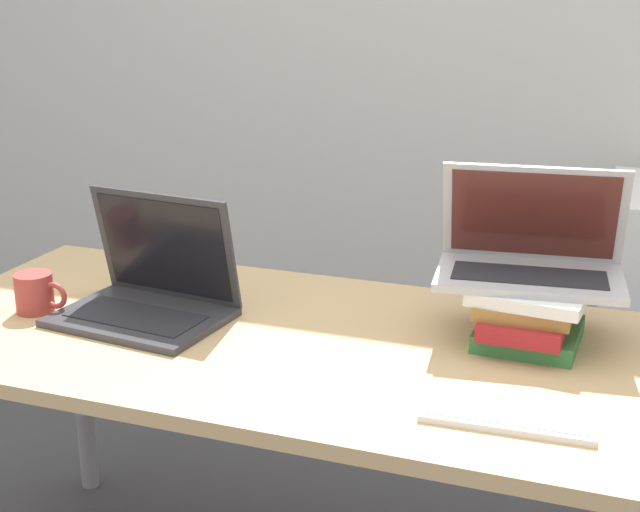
% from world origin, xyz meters
% --- Properties ---
extents(desk, '(1.77, 0.78, 0.70)m').
position_xyz_m(desk, '(0.00, 0.39, 0.64)').
color(desk, tan).
rests_on(desk, ground_plane).
extents(laptop_left, '(0.38, 0.29, 0.27)m').
position_xyz_m(laptop_left, '(-0.39, 0.39, 0.76)').
color(laptop_left, '#333338').
rests_on(laptop_left, desk).
extents(book_stack, '(0.24, 0.28, 0.12)m').
position_xyz_m(book_stack, '(0.40, 0.53, 0.77)').
color(book_stack, '#33753D').
rests_on(book_stack, desk).
extents(laptop_on_books, '(0.39, 0.27, 0.23)m').
position_xyz_m(laptop_on_books, '(0.39, 0.57, 0.87)').
color(laptop_on_books, '#B2B2B7').
rests_on(laptop_on_books, book_stack).
extents(wireless_keyboard, '(0.29, 0.13, 0.01)m').
position_xyz_m(wireless_keyboard, '(0.42, 0.18, 0.71)').
color(wireless_keyboard, white).
rests_on(wireless_keyboard, desk).
extents(mug, '(0.13, 0.08, 0.09)m').
position_xyz_m(mug, '(-0.64, 0.33, 0.75)').
color(mug, '#9E3833').
rests_on(mug, desk).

